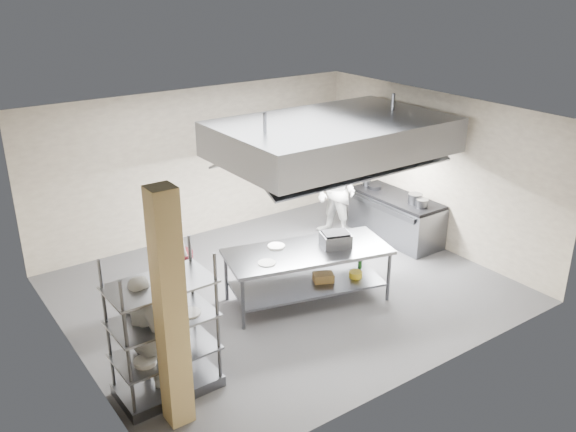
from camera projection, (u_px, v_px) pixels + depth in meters
floor at (285, 289)px, 10.43m from camera, size 7.00×7.00×0.00m
ceiling at (284, 117)px, 9.30m from camera, size 7.00×7.00×0.00m
wall_back at (199, 163)px, 12.14m from camera, size 7.00×0.00×7.00m
wall_left at (66, 264)px, 8.00m from camera, size 0.00×6.00×6.00m
wall_right at (433, 170)px, 11.74m from camera, size 0.00×6.00×6.00m
column at (171, 312)px, 6.88m from camera, size 0.30×0.30×3.00m
exhaust_hood at (333, 137)px, 10.53m from camera, size 4.00×2.50×0.60m
hood_strip_a at (290, 164)px, 10.17m from camera, size 1.60×0.12×0.04m
hood_strip_b at (371, 147)px, 11.13m from camera, size 1.60×0.12×0.04m
wall_shelf at (278, 151)px, 12.98m from camera, size 1.50×0.28×0.04m
island at (307, 275)px, 9.94m from camera, size 2.83×1.73×0.91m
island_worktop at (308, 252)px, 9.78m from camera, size 2.83×1.73×0.06m
island_undershelf at (307, 284)px, 10.00m from camera, size 2.60×1.57×0.04m
pass_rack at (163, 326)px, 7.59m from camera, size 1.30×0.77×1.93m
cooking_range at (395, 218)px, 12.30m from camera, size 0.80×2.00×0.84m
range_top at (397, 198)px, 12.13m from camera, size 0.78×1.96×0.06m
chef_head at (176, 263)px, 9.51m from camera, size 0.61×0.72×1.67m
chef_line at (336, 193)px, 12.18m from camera, size 0.89×1.05×1.87m
chef_plating at (144, 337)px, 7.57m from camera, size 0.57×1.05×1.70m
griddle at (336, 240)px, 9.86m from camera, size 0.55×0.49×0.22m
wicker_basket at (323, 277)px, 10.01m from camera, size 0.39×0.34×0.14m
stockpot at (415, 198)px, 11.73m from camera, size 0.27×0.27×0.19m
plate_stack at (165, 350)px, 7.72m from camera, size 0.28×0.28×0.05m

